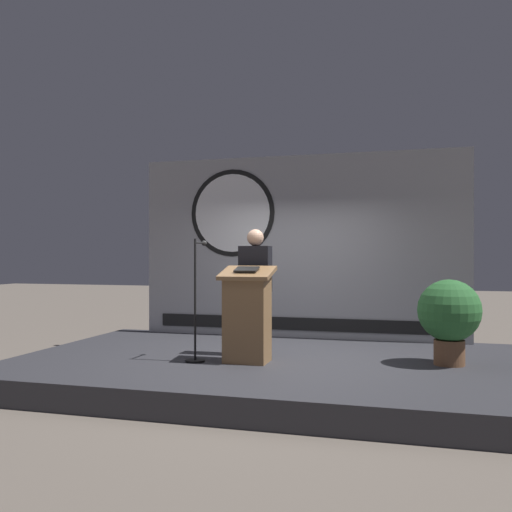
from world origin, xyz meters
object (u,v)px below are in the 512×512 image
object	(u,v)px
speaker_person	(255,291)
potted_plant	(449,314)
microphone_stand	(196,319)
podium	(247,315)

from	to	relation	value
speaker_person	potted_plant	world-z (taller)	speaker_person
microphone_stand	speaker_person	bearing A→B (deg)	44.88
potted_plant	microphone_stand	bearing A→B (deg)	-168.94
speaker_person	potted_plant	distance (m)	2.42
podium	potted_plant	size ratio (longest dim) A/B	1.15
speaker_person	microphone_stand	distance (m)	0.89
podium	speaker_person	bearing A→B (deg)	93.78
microphone_stand	potted_plant	distance (m)	3.05
podium	potted_plant	bearing A→B (deg)	11.37
podium	speaker_person	distance (m)	0.55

